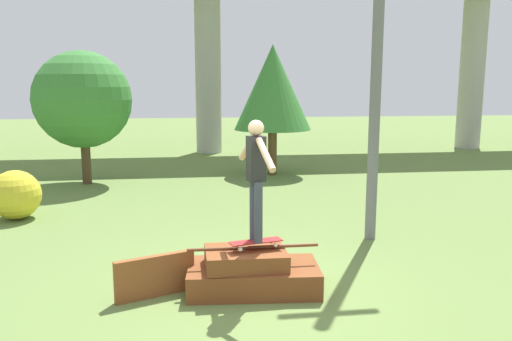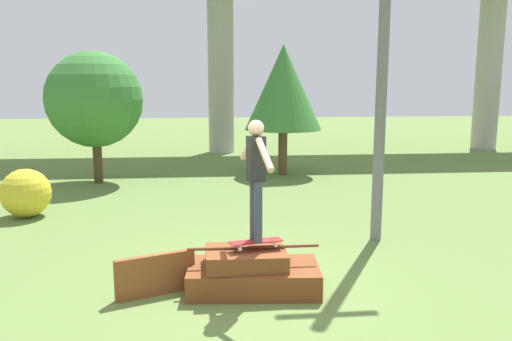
% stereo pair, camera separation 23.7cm
% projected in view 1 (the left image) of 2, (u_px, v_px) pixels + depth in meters
% --- Properties ---
extents(ground_plane, '(80.00, 80.00, 0.00)m').
position_uv_depth(ground_plane, '(253.00, 290.00, 7.08)').
color(ground_plane, olive).
extents(scrap_pile, '(1.90, 1.10, 0.65)m').
position_uv_depth(scrap_pile, '(252.00, 273.00, 7.03)').
color(scrap_pile, brown).
rests_on(scrap_pile, ground_plane).
extents(scrap_plank_loose, '(1.07, 0.50, 0.58)m').
position_uv_depth(scrap_plank_loose, '(155.00, 276.00, 6.82)').
color(scrap_plank_loose, brown).
rests_on(scrap_plank_loose, ground_plane).
extents(skateboard, '(0.77, 0.36, 0.09)m').
position_uv_depth(skateboard, '(256.00, 242.00, 6.91)').
color(skateboard, maroon).
rests_on(skateboard, scrap_pile).
extents(skater, '(0.36, 1.23, 1.67)m').
position_uv_depth(skater, '(256.00, 172.00, 6.74)').
color(skater, '#383D4C').
rests_on(skater, skateboard).
extents(utility_pole, '(1.30, 0.20, 6.76)m').
position_uv_depth(utility_pole, '(377.00, 49.00, 8.89)').
color(utility_pole, slate).
rests_on(utility_pole, ground_plane).
extents(tree_behind_left, '(2.80, 2.80, 3.88)m').
position_uv_depth(tree_behind_left, '(83.00, 100.00, 14.41)').
color(tree_behind_left, '#4C3823').
rests_on(tree_behind_left, ground_plane).
extents(tree_behind_right, '(2.48, 2.48, 4.17)m').
position_uv_depth(tree_behind_right, '(273.00, 88.00, 15.90)').
color(tree_behind_right, brown).
rests_on(tree_behind_right, ground_plane).
extents(bush_yellow_flowering, '(1.07, 1.07, 1.07)m').
position_uv_depth(bush_yellow_flowering, '(15.00, 195.00, 10.78)').
color(bush_yellow_flowering, gold).
rests_on(bush_yellow_flowering, ground_plane).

